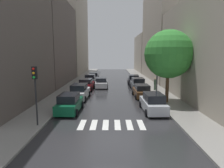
% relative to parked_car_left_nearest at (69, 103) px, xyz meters
% --- Properties ---
extents(ground_plane, '(28.00, 72.00, 0.04)m').
position_rel_parked_car_left_nearest_xyz_m(ground_plane, '(3.91, 17.56, -0.82)').
color(ground_plane, '#27272A').
extents(sidewalk_left, '(3.00, 72.00, 0.15)m').
position_rel_parked_car_left_nearest_xyz_m(sidewalk_left, '(-2.59, 17.56, -0.73)').
color(sidewalk_left, gray).
rests_on(sidewalk_left, ground).
extents(sidewalk_right, '(3.00, 72.00, 0.15)m').
position_rel_parked_car_left_nearest_xyz_m(sidewalk_right, '(10.41, 17.56, -0.73)').
color(sidewalk_right, gray).
rests_on(sidewalk_right, ground).
extents(crosswalk_stripes, '(4.95, 2.20, 0.01)m').
position_rel_parked_car_left_nearest_xyz_m(crosswalk_stripes, '(3.91, -3.39, -0.80)').
color(crosswalk_stripes, silver).
rests_on(crosswalk_stripes, ground).
extents(building_left_mid, '(6.00, 16.70, 14.82)m').
position_rel_parked_car_left_nearest_xyz_m(building_left_mid, '(-7.09, 18.24, 6.60)').
color(building_left_mid, '#564C47').
rests_on(building_left_mid, ground).
extents(building_left_far, '(6.00, 21.74, 25.40)m').
position_rel_parked_car_left_nearest_xyz_m(building_left_far, '(-7.09, 38.54, 11.90)').
color(building_left_far, '#9E9384').
rests_on(building_left_far, ground).
extents(building_right_near, '(6.00, 20.98, 11.42)m').
position_rel_parked_car_left_nearest_xyz_m(building_right_near, '(14.91, 3.78, 4.91)').
color(building_right_near, '#9E9384').
rests_on(building_right_near, ground).
extents(building_right_mid, '(6.00, 19.98, 20.48)m').
position_rel_parked_car_left_nearest_xyz_m(building_right_mid, '(14.91, 24.91, 9.43)').
color(building_right_mid, '#9E9384').
rests_on(building_right_mid, ground).
extents(building_right_far, '(6.00, 17.92, 11.18)m').
position_rel_parked_car_left_nearest_xyz_m(building_right_far, '(14.91, 44.57, 4.78)').
color(building_right_far, '#9E9384').
rests_on(building_right_far, ground).
extents(parked_car_left_nearest, '(2.11, 4.35, 1.73)m').
position_rel_parked_car_left_nearest_xyz_m(parked_car_left_nearest, '(0.00, 0.00, 0.00)').
color(parked_car_left_nearest, '#0C4C2D').
rests_on(parked_car_left_nearest, ground).
extents(parked_car_left_second, '(2.20, 4.75, 1.81)m').
position_rel_parked_car_left_nearest_xyz_m(parked_car_left_second, '(0.04, 5.42, 0.04)').
color(parked_car_left_second, silver).
rests_on(parked_car_left_second, ground).
extents(parked_car_left_third, '(2.28, 4.33, 1.69)m').
position_rel_parked_car_left_nearest_xyz_m(parked_car_left_third, '(0.04, 11.59, -0.02)').
color(parked_car_left_third, maroon).
rests_on(parked_car_left_third, ground).
extents(parked_car_left_fourth, '(2.07, 4.69, 1.81)m').
position_rel_parked_car_left_nearest_xyz_m(parked_car_left_fourth, '(0.04, 17.21, 0.04)').
color(parked_car_left_fourth, '#474C51').
rests_on(parked_car_left_fourth, ground).
extents(parked_car_left_fifth, '(2.25, 4.50, 1.54)m').
position_rel_parked_car_left_nearest_xyz_m(parked_car_left_fifth, '(-0.02, 23.95, -0.08)').
color(parked_car_left_fifth, black).
rests_on(parked_car_left_fifth, ground).
extents(parked_car_right_nearest, '(2.10, 4.50, 1.76)m').
position_rel_parked_car_left_nearest_xyz_m(parked_car_right_nearest, '(7.76, 0.04, 0.02)').
color(parked_car_right_nearest, '#B2B7BF').
rests_on(parked_car_right_nearest, ground).
extents(parked_car_right_second, '(2.13, 4.20, 1.61)m').
position_rel_parked_car_left_nearest_xyz_m(parked_car_right_second, '(7.65, 6.34, -0.05)').
color(parked_car_right_second, brown).
rests_on(parked_car_right_second, ground).
extents(parked_car_right_third, '(2.18, 4.67, 1.78)m').
position_rel_parked_car_left_nearest_xyz_m(parked_car_right_third, '(7.87, 11.96, 0.02)').
color(parked_car_right_third, '#474C51').
rests_on(parked_car_right_third, ground).
extents(parked_car_right_fourth, '(2.24, 4.42, 1.69)m').
position_rel_parked_car_left_nearest_xyz_m(parked_car_right_fourth, '(7.84, 17.39, -0.02)').
color(parked_car_right_fourth, black).
rests_on(parked_car_right_fourth, ground).
extents(car_midroad, '(2.21, 4.72, 1.63)m').
position_rel_parked_car_left_nearest_xyz_m(car_midroad, '(2.22, 13.74, -0.04)').
color(car_midroad, silver).
rests_on(car_midroad, ground).
extents(pedestrian_foreground, '(0.36, 0.36, 1.80)m').
position_rel_parked_car_left_nearest_xyz_m(pedestrian_foreground, '(10.23, 10.65, 0.30)').
color(pedestrian_foreground, '#38513D').
rests_on(pedestrian_foreground, sidewalk_right).
extents(street_tree_right, '(5.13, 5.13, 7.74)m').
position_rel_parked_car_left_nearest_xyz_m(street_tree_right, '(9.94, 3.34, 4.51)').
color(street_tree_right, '#513823').
rests_on(street_tree_right, sidewalk_right).
extents(traffic_light_left_corner, '(0.30, 0.42, 4.30)m').
position_rel_parked_car_left_nearest_xyz_m(traffic_light_left_corner, '(-1.54, -3.87, 2.48)').
color(traffic_light_left_corner, black).
rests_on(traffic_light_left_corner, sidewalk_left).
extents(lamp_post_right, '(0.60, 0.28, 6.67)m').
position_rel_parked_car_left_nearest_xyz_m(lamp_post_right, '(9.46, 6.18, 3.21)').
color(lamp_post_right, '#595B60').
rests_on(lamp_post_right, sidewalk_right).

